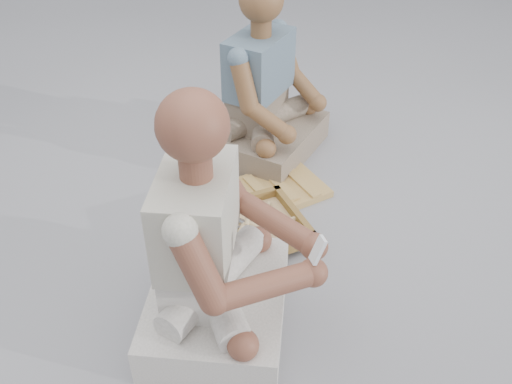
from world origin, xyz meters
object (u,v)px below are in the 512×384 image
object	(u,v)px
carved_panel	(271,192)
companion	(265,99)
craftsman	(213,257)
tool_tray	(248,230)

from	to	relation	value
carved_panel	companion	distance (m)	0.53
craftsman	companion	size ratio (longest dim) A/B	1.04
companion	craftsman	bearing A→B (deg)	19.62
tool_tray	companion	xyz separation A→B (m)	(0.29, 0.72, 0.26)
carved_panel	craftsman	distance (m)	0.91
carved_panel	companion	xyz separation A→B (m)	(0.09, 0.42, 0.30)
carved_panel	craftsman	xyz separation A→B (m)	(-0.44, -0.73, 0.33)
tool_tray	craftsman	world-z (taller)	craftsman
tool_tray	companion	distance (m)	0.82
tool_tray	craftsman	xyz separation A→B (m)	(-0.24, -0.43, 0.29)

